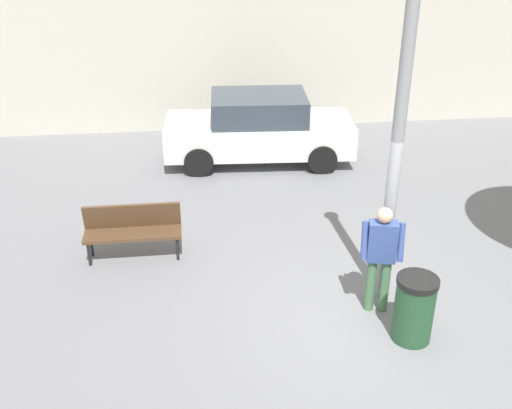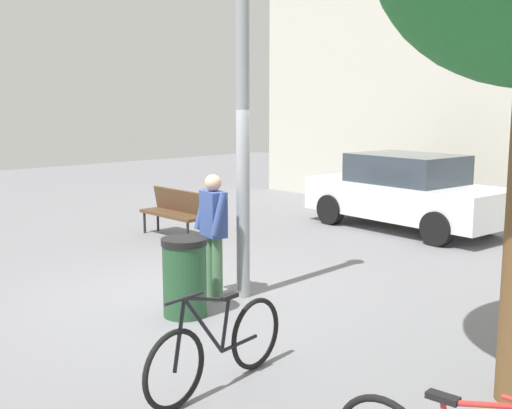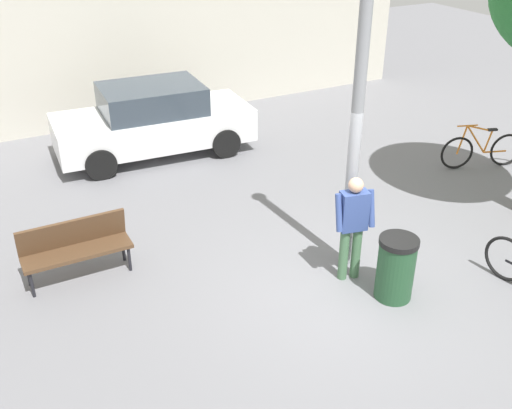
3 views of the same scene
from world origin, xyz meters
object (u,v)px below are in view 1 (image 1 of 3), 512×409
object	(u,v)px
trash_bin	(414,309)
park_bench	(133,227)
lamppost	(398,137)
person_by_lamppost	(381,253)
parked_car_white	(259,128)

from	to	relation	value
trash_bin	park_bench	bearing A→B (deg)	145.89
lamppost	person_by_lamppost	world-z (taller)	lamppost
trash_bin	parked_car_white	bearing A→B (deg)	101.27
person_by_lamppost	parked_car_white	bearing A→B (deg)	99.82
park_bench	parked_car_white	distance (m)	4.71
park_bench	parked_car_white	world-z (taller)	parked_car_white
person_by_lamppost	trash_bin	world-z (taller)	person_by_lamppost
person_by_lamppost	trash_bin	distance (m)	0.89
person_by_lamppost	parked_car_white	distance (m)	5.97
lamppost	person_by_lamppost	xyz separation A→B (m)	(-0.19, -0.36, -1.58)
park_bench	trash_bin	bearing A→B (deg)	-34.11
park_bench	parked_car_white	size ratio (longest dim) A/B	0.37
lamppost	person_by_lamppost	size ratio (longest dim) A/B	2.83
trash_bin	lamppost	bearing A→B (deg)	95.56
parked_car_white	park_bench	bearing A→B (deg)	-123.35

